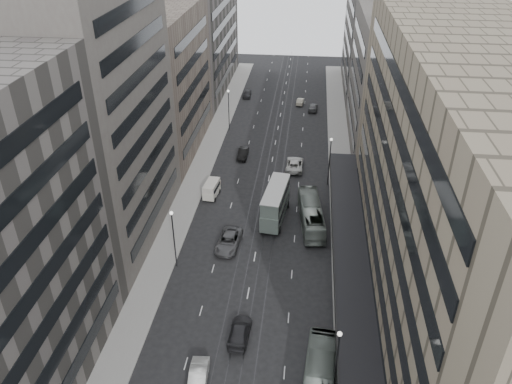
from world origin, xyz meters
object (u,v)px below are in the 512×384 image
at_px(bus_far, 311,214).
at_px(sedan_2, 229,241).
at_px(bus_near, 318,384).
at_px(double_decker, 275,203).
at_px(panel_van, 211,189).
at_px(sedan_1, 198,378).

height_order(bus_far, sedan_2, bus_far).
height_order(bus_near, double_decker, double_decker).
height_order(bus_near, bus_far, bus_far).
xyz_separation_m(panel_van, sedan_2, (4.67, -12.47, -0.53)).
xyz_separation_m(bus_far, double_decker, (-5.19, 0.81, 1.10)).
bearing_deg(bus_near, panel_van, -59.56).
height_order(bus_far, panel_van, bus_far).
bearing_deg(bus_near, double_decker, -73.20).
relative_size(panel_van, sedan_1, 0.85).
relative_size(sedan_1, sedan_2, 0.80).
bearing_deg(double_decker, sedan_2, -120.90).
bearing_deg(double_decker, panel_van, 160.51).
distance_m(double_decker, sedan_1, 29.91).
bearing_deg(double_decker, bus_near, -71.09).
distance_m(panel_van, sedan_1, 34.90).
distance_m(panel_van, sedan_2, 13.32).
height_order(double_decker, sedan_1, double_decker).
bearing_deg(sedan_2, bus_near, -57.06).
bearing_deg(sedan_2, bus_far, 35.46).
xyz_separation_m(bus_near, double_decker, (-6.33, 29.44, 1.11)).
height_order(double_decker, sedan_2, double_decker).
xyz_separation_m(bus_near, sedan_1, (-11.49, 0.05, -0.85)).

